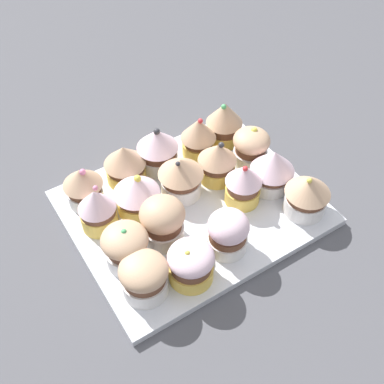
{
  "coord_description": "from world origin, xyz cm",
  "views": [
    {
      "loc": [
        25.23,
        39.74,
        56.73
      ],
      "look_at": [
        0.0,
        0.0,
        4.2
      ],
      "focal_mm": 45.3,
      "sensor_mm": 36.0,
      "label": 1
    }
  ],
  "objects": [
    {
      "name": "ground_plane",
      "position": [
        0.0,
        0.0,
        -1.5
      ],
      "size": [
        180.0,
        180.0,
        3.0
      ],
      "primitive_type": "cube",
      "color": "#4C4C51"
    },
    {
      "name": "baking_tray",
      "position": [
        0.0,
        0.0,
        0.6
      ],
      "size": [
        35.42,
        28.99,
        1.2
      ],
      "color": "silver",
      "rests_on": "ground_plane"
    },
    {
      "name": "cupcake_0",
      "position": [
        -12.39,
        -9.58,
        5.05
      ],
      "size": [
        6.07,
        6.07,
        7.92
      ],
      "color": "#EFC651",
      "rests_on": "baking_tray"
    },
    {
      "name": "cupcake_1",
      "position": [
        -6.94,
        -9.01,
        4.96
      ],
      "size": [
        5.75,
        5.75,
        7.41
      ],
      "color": "#EFC651",
      "rests_on": "baking_tray"
    },
    {
      "name": "cupcake_2",
      "position": [
        -0.11,
        -10.01,
        5.07
      ],
      "size": [
        6.57,
        6.57,
        7.81
      ],
      "color": "white",
      "rests_on": "baking_tray"
    },
    {
      "name": "cupcake_3",
      "position": [
        5.71,
        -10.16,
        4.65
      ],
      "size": [
        6.5,
        6.5,
        6.7
      ],
      "color": "#EFC651",
      "rests_on": "baking_tray"
    },
    {
      "name": "cupcake_4",
      "position": [
        13.02,
        -9.16,
        4.8
      ],
      "size": [
        5.89,
        5.89,
        7.14
      ],
      "color": "white",
      "rests_on": "baking_tray"
    },
    {
      "name": "cupcake_5",
      "position": [
        -12.94,
        -2.96,
        4.45
      ],
      "size": [
        5.88,
        5.88,
        6.62
      ],
      "color": "white",
      "rests_on": "baking_tray"
    },
    {
      "name": "cupcake_6",
      "position": [
        -6.41,
        -2.91,
        4.73
      ],
      "size": [
        6.01,
        6.01,
        7.14
      ],
      "color": "#EFC651",
      "rests_on": "baking_tray"
    },
    {
      "name": "cupcake_7",
      "position": [
        0.16,
        -3.1,
        4.89
      ],
      "size": [
        6.83,
        6.83,
        7.23
      ],
      "color": "white",
      "rests_on": "baking_tray"
    },
    {
      "name": "cupcake_8",
      "position": [
        7.06,
        -3.77,
        4.58
      ],
      "size": [
        6.85,
        6.85,
        6.75
      ],
      "color": "#EFC651",
      "rests_on": "baking_tray"
    },
    {
      "name": "cupcake_9",
      "position": [
        13.19,
        -3.93,
        4.86
      ],
      "size": [
        5.36,
        5.36,
        7.48
      ],
      "color": "#EFC651",
      "rests_on": "baking_tray"
    },
    {
      "name": "cupcake_10",
      "position": [
        -12.33,
        3.11,
        4.99
      ],
      "size": [
        6.73,
        6.73,
        7.18
      ],
      "color": "white",
      "rests_on": "baking_tray"
    },
    {
      "name": "cupcake_11",
      "position": [
        -6.95,
        3.1,
        4.87
      ],
      "size": [
        5.44,
        5.44,
        7.44
      ],
      "color": "#EFC651",
      "rests_on": "baking_tray"
    },
    {
      "name": "cupcake_12",
      "position": [
        6.65,
        3.02,
        5.1
      ],
      "size": [
        6.26,
        6.26,
        7.56
      ],
      "color": "white",
      "rests_on": "baking_tray"
    },
    {
      "name": "cupcake_13",
      "position": [
        12.76,
        3.87,
        4.71
      ],
      "size": [
        6.28,
        6.28,
        6.89
      ],
      "color": "white",
      "rests_on": "baking_tray"
    },
    {
      "name": "cupcake_14",
      "position": [
        -13.56,
        9.59,
        4.74
      ],
      "size": [
        6.63,
        6.63,
        7.08
      ],
      "color": "white",
      "rests_on": "baking_tray"
    },
    {
      "name": "cupcake_15",
      "position": [
        0.32,
        9.03,
        4.6
      ],
      "size": [
        5.69,
        5.69,
        6.8
      ],
      "color": "white",
      "rests_on": "baking_tray"
    },
    {
      "name": "cupcake_16",
      "position": [
        6.77,
        10.4,
        4.29
      ],
      "size": [
        6.14,
        6.14,
        6.3
      ],
      "color": "#EFC651",
      "rests_on": "baking_tray"
    },
    {
      "name": "cupcake_17",
      "position": [
        12.82,
        8.96,
        4.38
      ],
      "size": [
        6.33,
        6.33,
        6.16
      ],
      "color": "white",
      "rests_on": "baking_tray"
    }
  ]
}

